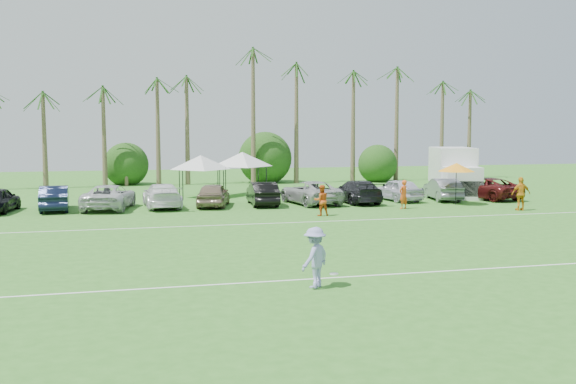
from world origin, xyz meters
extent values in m
plane|color=#2F6E21|center=(0.00, 0.00, 0.00)|extent=(120.00, 120.00, 0.00)
cube|color=white|center=(0.00, 2.00, 0.01)|extent=(80.00, 0.10, 0.01)
cube|color=white|center=(0.00, 14.00, 0.01)|extent=(80.00, 0.10, 0.01)
cone|color=brown|center=(-12.00, 38.00, 5.00)|extent=(0.44, 0.44, 10.00)
cone|color=brown|center=(-8.00, 38.00, 5.50)|extent=(0.44, 0.44, 11.00)
cone|color=brown|center=(-4.00, 38.00, 4.00)|extent=(0.44, 0.44, 8.00)
cone|color=brown|center=(0.00, 38.00, 4.50)|extent=(0.44, 0.44, 9.00)
cone|color=brown|center=(4.00, 38.00, 5.00)|extent=(0.44, 0.44, 10.00)
cone|color=brown|center=(8.00, 38.00, 5.50)|extent=(0.44, 0.44, 11.00)
cone|color=brown|center=(13.00, 38.00, 4.00)|extent=(0.44, 0.44, 8.00)
cone|color=brown|center=(18.00, 38.00, 4.50)|extent=(0.44, 0.44, 9.00)
cone|color=brown|center=(23.00, 38.00, 5.00)|extent=(0.44, 0.44, 10.00)
cone|color=brown|center=(27.00, 38.00, 5.50)|extent=(0.44, 0.44, 11.00)
cylinder|color=brown|center=(-6.00, 39.00, 0.70)|extent=(0.30, 0.30, 1.40)
sphere|color=#184012|center=(-6.00, 39.00, 1.80)|extent=(4.00, 4.00, 4.00)
cylinder|color=brown|center=(6.00, 39.00, 0.70)|extent=(0.30, 0.30, 1.40)
sphere|color=#184012|center=(6.00, 39.00, 1.80)|extent=(4.00, 4.00, 4.00)
cylinder|color=brown|center=(16.00, 39.00, 0.70)|extent=(0.30, 0.30, 1.40)
sphere|color=#184012|center=(16.00, 39.00, 1.80)|extent=(4.00, 4.00, 4.00)
imported|color=#E85019|center=(9.80, 17.98, 0.85)|extent=(0.73, 0.62, 1.70)
imported|color=#D24F17|center=(4.18, 16.16, 0.84)|extent=(0.82, 0.64, 1.67)
imported|color=orange|center=(16.03, 15.56, 0.97)|extent=(1.17, 0.57, 1.94)
cube|color=white|center=(16.82, 25.11, 2.10)|extent=(3.79, 5.25, 2.56)
cube|color=white|center=(15.89, 21.96, 1.08)|extent=(2.78, 2.44, 2.15)
cube|color=black|center=(15.67, 21.22, 0.77)|extent=(2.35, 0.96, 1.03)
cube|color=#E5590C|center=(18.06, 24.74, 1.64)|extent=(0.48, 1.58, 0.92)
cylinder|color=black|center=(14.96, 22.45, 0.46)|extent=(0.56, 0.97, 0.92)
cylinder|color=black|center=(16.93, 21.87, 0.46)|extent=(0.56, 0.97, 0.92)
cylinder|color=black|center=(16.18, 26.58, 0.46)|extent=(0.56, 0.97, 0.92)
cylinder|color=black|center=(18.15, 26.00, 0.46)|extent=(0.56, 0.97, 0.92)
cylinder|color=black|center=(-2.40, 25.86, 0.97)|extent=(0.06, 0.06, 1.94)
cylinder|color=black|center=(0.31, 25.86, 0.97)|extent=(0.06, 0.06, 1.94)
cylinder|color=black|center=(-2.40, 28.57, 0.97)|extent=(0.06, 0.06, 1.94)
cylinder|color=black|center=(0.31, 28.57, 0.97)|extent=(0.06, 0.06, 1.94)
pyramid|color=silver|center=(-1.05, 27.21, 2.92)|extent=(4.20, 4.20, 0.97)
cylinder|color=black|center=(0.62, 26.94, 1.02)|extent=(0.06, 0.06, 2.05)
cylinder|color=black|center=(3.49, 26.94, 1.02)|extent=(0.06, 0.06, 2.05)
cylinder|color=black|center=(0.62, 29.82, 1.02)|extent=(0.06, 0.06, 2.05)
cylinder|color=black|center=(3.49, 29.82, 1.02)|extent=(0.06, 0.06, 2.05)
pyramid|color=silver|center=(2.05, 28.38, 3.07)|extent=(4.42, 4.42, 1.02)
cylinder|color=black|center=(13.85, 19.12, 1.17)|extent=(0.05, 0.05, 2.33)
cone|color=orange|center=(13.85, 19.12, 2.33)|extent=(2.33, 2.33, 0.53)
imported|color=#9293CF|center=(-0.71, 0.98, 0.89)|extent=(1.31, 1.25, 1.79)
cylinder|color=white|center=(-0.17, 0.84, 0.41)|extent=(0.27, 0.27, 0.03)
imported|color=black|center=(-10.06, 22.13, 0.73)|extent=(1.84, 4.51, 1.45)
imported|color=silver|center=(-7.01, 21.94, 0.73)|extent=(3.37, 5.59, 1.45)
imported|color=white|center=(-3.97, 22.01, 0.73)|extent=(2.28, 5.10, 1.45)
imported|color=#846F5A|center=(-0.92, 21.81, 0.73)|extent=(2.73, 4.56, 1.45)
imported|color=black|center=(2.12, 21.79, 0.73)|extent=(1.80, 4.49, 1.45)
imported|color=#A7A7A7|center=(5.17, 21.73, 0.73)|extent=(3.23, 5.55, 1.45)
imported|color=black|center=(8.22, 21.58, 0.73)|extent=(2.11, 5.04, 1.45)
imported|color=silver|center=(11.26, 22.10, 0.73)|extent=(2.28, 4.46, 1.45)
imported|color=slate|center=(14.31, 21.69, 0.73)|extent=(2.35, 4.62, 1.45)
imported|color=#511313|center=(17.35, 21.62, 0.73)|extent=(3.68, 5.67, 1.45)
camera|label=1|loc=(-6.01, -16.74, 4.59)|focal=40.00mm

